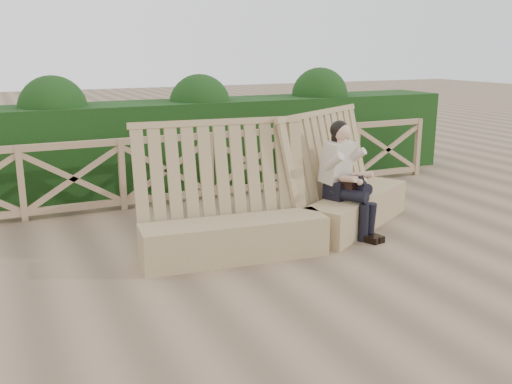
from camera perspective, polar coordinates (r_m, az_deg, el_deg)
name	(u,v)px	position (r m, az deg, el deg)	size (l,w,h in m)	color
ground	(266,283)	(6.11, 0.96, -9.14)	(60.00, 60.00, 0.00)	brown
bench	(298,209)	(7.34, 4.18, -1.75)	(4.24, 1.78, 1.60)	olive
woman	(345,175)	(7.58, 8.91, 1.72)	(0.59, 0.97, 1.51)	black
guardrail	(167,170)	(9.07, -8.86, 2.20)	(10.10, 0.09, 1.10)	#977658
hedge	(147,146)	(10.17, -10.85, 4.55)	(12.00, 1.20, 1.50)	black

